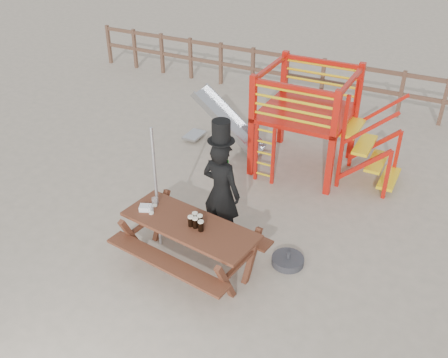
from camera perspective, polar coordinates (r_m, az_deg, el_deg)
ground at (r=7.97m, az=-1.57°, el=-9.66°), size 60.00×60.00×0.00m
back_fence at (r=13.35m, az=13.30°, el=11.04°), size 15.09×0.09×1.20m
playground_fort at (r=10.13m, az=8.84°, el=6.90°), size 4.71×1.84×2.10m
picnic_table at (r=7.63m, az=-3.88°, el=-6.91°), size 2.27×1.71×0.81m
man_with_hat at (r=7.88m, az=-0.31°, el=-1.26°), size 0.71×0.51×2.18m
metal_pole at (r=7.80m, az=-7.75°, el=-1.22°), size 0.05×0.05×2.13m
parasol_base at (r=7.99m, az=7.30°, el=-9.22°), size 0.51×0.51×0.22m
paper_bag at (r=7.78m, az=-8.97°, el=-3.28°), size 0.22×0.20×0.08m
stout_pints at (r=7.34m, az=-3.18°, el=-4.86°), size 0.27×0.22×0.17m
empty_glasses at (r=7.75m, az=-8.13°, el=-3.08°), size 0.15×0.27×0.15m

